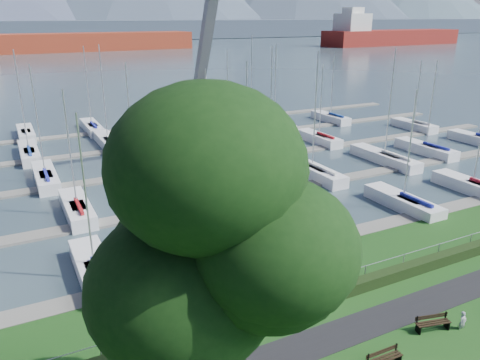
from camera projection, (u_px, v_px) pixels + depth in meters
path at (373, 322)px, 23.87m from camera, size 160.00×2.00×0.04m
water at (25, 47)px, 245.02m from camera, size 800.00×540.00×0.20m
hedge at (341, 291)px, 25.94m from camera, size 80.00×0.70×0.70m
fence at (338, 274)px, 26.00m from camera, size 80.00×0.04×0.04m
foothill at (16, 30)px, 301.72m from camera, size 900.00×80.00×12.00m
docks at (179, 169)px, 48.32m from camera, size 90.00×41.60×0.25m
bench_left at (384, 358)px, 20.73m from camera, size 1.81×0.46×0.85m
bench_right at (433, 323)px, 23.13m from camera, size 1.85×0.84×0.85m
person at (463, 319)px, 23.17m from camera, size 0.43×0.30×1.12m
tree at (206, 246)px, 13.63m from camera, size 6.95×9.31×13.79m
crane at (208, 116)px, 46.49m from camera, size 5.06×13.43×22.35m
cargo_ship_mid at (63, 43)px, 208.37m from camera, size 110.19×23.56×21.50m
cargo_ship_east at (387, 37)px, 255.05m from camera, size 85.72×20.91×21.50m
sailboat_fleet at (136, 115)px, 47.37m from camera, size 75.32×50.02×13.12m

